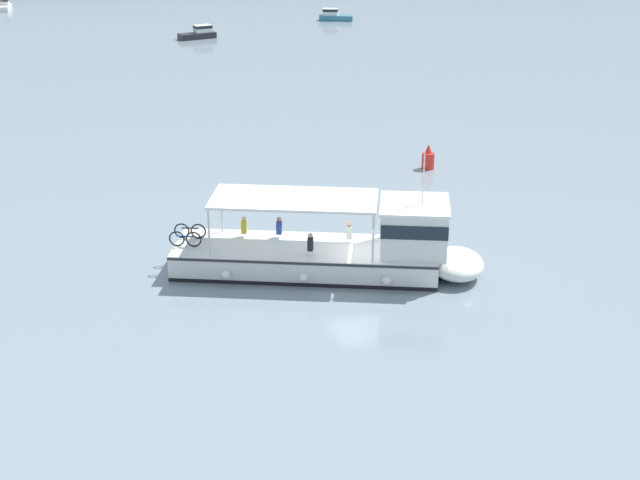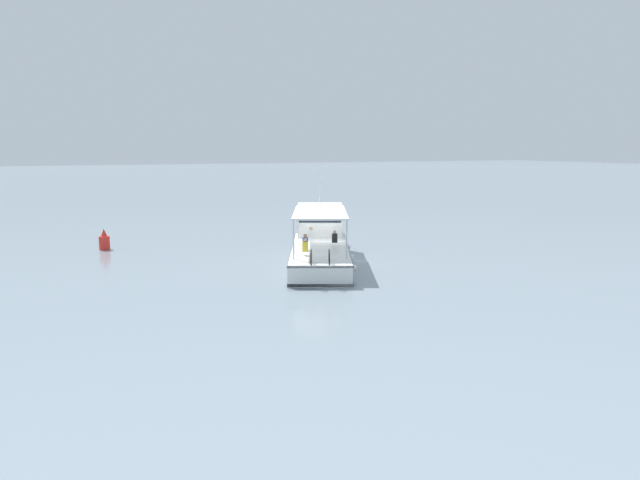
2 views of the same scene
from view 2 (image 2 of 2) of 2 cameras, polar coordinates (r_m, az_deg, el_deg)
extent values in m
plane|color=gray|center=(36.27, 0.62, -1.73)|extent=(400.00, 400.00, 0.00)
cube|color=white|center=(33.77, 0.00, -1.59)|extent=(11.16, 7.36, 1.10)
ellipsoid|color=white|center=(39.88, -0.01, 0.07)|extent=(3.22, 3.59, 1.01)
cube|color=black|center=(33.86, 0.00, -2.33)|extent=(11.18, 7.40, 0.16)
cube|color=#2D2D33|center=(33.69, 0.00, -0.80)|extent=(11.18, 7.42, 0.10)
cube|color=white|center=(37.89, -0.01, 1.88)|extent=(3.49, 3.55, 1.90)
cube|color=#19232D|center=(37.84, -0.01, 2.38)|extent=(3.55, 3.62, 0.56)
cube|color=white|center=(37.77, -0.01, 3.40)|extent=(3.70, 3.76, 0.12)
cube|color=white|center=(32.94, 0.00, 2.72)|extent=(7.32, 5.44, 0.10)
cylinder|color=silver|center=(36.32, -2.15, 1.64)|extent=(0.08, 0.08, 2.00)
cylinder|color=silver|center=(36.32, 2.14, 1.64)|extent=(0.08, 0.08, 2.00)
cylinder|color=silver|center=(29.89, -2.60, 0.02)|extent=(0.08, 0.08, 2.00)
cylinder|color=silver|center=(29.89, 2.62, 0.02)|extent=(0.08, 0.08, 2.00)
cylinder|color=silver|center=(37.97, -0.01, 5.19)|extent=(0.06, 0.06, 2.20)
sphere|color=white|center=(37.17, 2.74, -0.69)|extent=(0.36, 0.36, 0.36)
sphere|color=white|center=(33.93, 3.01, -1.64)|extent=(0.36, 0.36, 0.36)
sphere|color=white|center=(30.89, 3.32, -2.71)|extent=(0.36, 0.36, 0.36)
torus|color=black|center=(29.14, -0.87, -1.55)|extent=(0.63, 0.33, 0.66)
torus|color=black|center=(28.45, -0.89, -1.81)|extent=(0.63, 0.33, 0.66)
cylinder|color=#232328|center=(28.77, -0.88, -1.44)|extent=(0.66, 0.34, 0.06)
torus|color=black|center=(29.14, 0.90, -1.55)|extent=(0.63, 0.33, 0.66)
torus|color=black|center=(28.45, 0.92, -1.81)|extent=(0.63, 0.33, 0.66)
cylinder|color=#1E478C|center=(28.77, 0.91, -1.44)|extent=(0.66, 0.34, 0.06)
cube|color=yellow|center=(30.98, -1.45, -0.66)|extent=(0.33, 0.38, 0.52)
sphere|color=beige|center=(30.92, -1.45, 0.01)|extent=(0.20, 0.20, 0.20)
cube|color=#2D4CA5|center=(32.43, -1.44, -0.22)|extent=(0.33, 0.38, 0.52)
sphere|color=#9E7051|center=(32.38, -1.45, 0.42)|extent=(0.20, 0.20, 0.20)
cube|color=black|center=(33.89, 1.44, 0.18)|extent=(0.33, 0.38, 0.52)
sphere|color=tan|center=(33.84, 1.44, 0.80)|extent=(0.20, 0.20, 0.20)
cube|color=white|center=(35.34, -0.88, 0.55)|extent=(0.33, 0.38, 0.52)
sphere|color=tan|center=(35.29, -0.88, 1.15)|extent=(0.20, 0.20, 0.20)
cylinder|color=red|center=(41.61, -20.31, -0.26)|extent=(0.70, 0.70, 0.90)
cone|color=red|center=(41.51, -20.36, 0.69)|extent=(0.42, 0.42, 0.50)
camera|label=1|loc=(51.39, 44.71, 16.38)|focal=51.68mm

